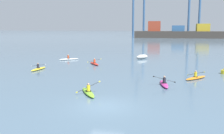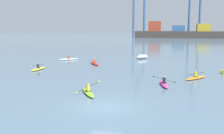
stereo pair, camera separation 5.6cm
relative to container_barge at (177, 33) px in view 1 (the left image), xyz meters
name	(u,v)px [view 1 (the left image)]	position (x,y,z in m)	size (l,w,h in m)	color
ground_plane	(105,106)	(-8.51, -123.70, -2.77)	(800.00, 800.00, 0.00)	slate
container_barge	(177,33)	(0.00, 0.00, 0.00)	(45.33, 9.91, 8.86)	#38332D
gantry_crane_west	(139,6)	(-22.59, 14.63, 15.20)	(7.68, 15.61, 37.58)	#335684
gantry_crane_west_mid	(195,3)	(8.93, 8.07, 15.98)	(6.80, 17.94, 39.01)	#335684
capsized_dinghy	(142,57)	(-8.77, -95.44, -2.42)	(2.48, 2.72, 0.76)	beige
kayak_red	(94,63)	(-15.09, -104.14, -2.60)	(2.46, 3.12, 0.95)	red
kayak_orange	(196,77)	(-1.20, -112.28, -2.60)	(2.66, 2.98, 1.00)	orange
kayak_white	(69,59)	(-20.96, -99.83, -2.60)	(3.15, 2.40, 0.95)	silver
kayak_lime	(88,92)	(-10.68, -120.79, -2.60)	(2.29, 3.21, 1.08)	#7ABC2D
kayak_magenta	(164,84)	(-4.51, -116.13, -2.60)	(2.21, 3.45, 0.95)	#C13384
kayak_yellow	(39,69)	(-20.88, -110.49, -2.60)	(2.27, 3.43, 0.95)	yellow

